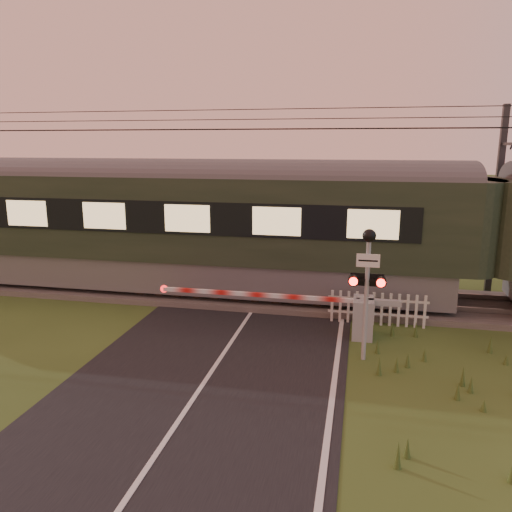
% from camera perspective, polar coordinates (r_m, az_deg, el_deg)
% --- Properties ---
extents(ground, '(160.00, 160.00, 0.00)m').
position_cam_1_polar(ground, '(11.04, -6.21, -14.65)').
color(ground, '#354B1D').
rests_on(ground, ground).
extents(road, '(6.00, 140.00, 0.03)m').
position_cam_1_polar(road, '(10.83, -6.52, -15.16)').
color(road, black).
rests_on(road, ground).
extents(track_bed, '(140.00, 3.40, 0.39)m').
position_cam_1_polar(track_bed, '(16.86, 0.66, -4.50)').
color(track_bed, '#47423D').
rests_on(track_bed, ground).
extents(overhead_wires, '(120.00, 0.62, 0.62)m').
position_cam_1_polar(overhead_wires, '(16.11, 0.71, 15.10)').
color(overhead_wires, black).
rests_on(overhead_wires, ground).
extents(train, '(45.50, 3.14, 4.25)m').
position_cam_1_polar(train, '(16.44, 24.96, 2.23)').
color(train, slate).
rests_on(train, ground).
extents(boom_gate, '(6.69, 0.82, 1.10)m').
position_cam_1_polar(boom_gate, '(13.65, 10.79, -6.58)').
color(boom_gate, gray).
rests_on(boom_gate, ground).
extents(crossing_signal, '(0.81, 0.34, 3.17)m').
position_cam_1_polar(crossing_signal, '(11.78, 12.62, -1.73)').
color(crossing_signal, gray).
rests_on(crossing_signal, ground).
extents(picket_fence, '(2.80, 0.08, 0.95)m').
position_cam_1_polar(picket_fence, '(14.64, 13.72, -5.87)').
color(picket_fence, silver).
rests_on(picket_fence, ground).
extents(catenary_mast, '(0.20, 2.45, 6.31)m').
position_cam_1_polar(catenary_mast, '(18.63, 25.89, 6.03)').
color(catenary_mast, '#2D2D30').
rests_on(catenary_mast, ground).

